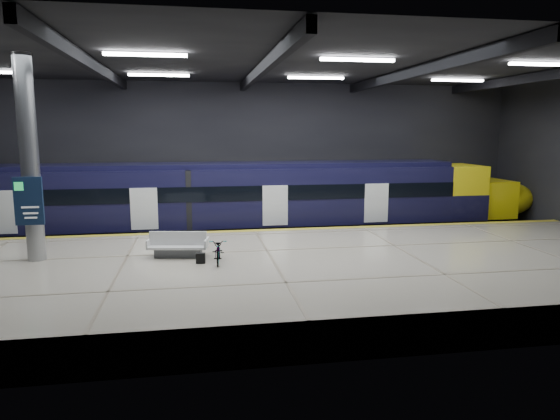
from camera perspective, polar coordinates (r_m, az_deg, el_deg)
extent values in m
plane|color=black|center=(19.81, -1.90, -7.05)|extent=(30.00, 30.00, 0.00)
cube|color=black|center=(27.02, -4.23, 5.88)|extent=(30.00, 0.10, 8.00)
cube|color=black|center=(11.25, 3.45, 1.37)|extent=(30.00, 0.10, 8.00)
cube|color=black|center=(19.19, -2.03, 16.56)|extent=(30.00, 16.00, 0.10)
cube|color=black|center=(19.31, -20.64, 15.20)|extent=(0.25, 16.00, 0.40)
cube|color=black|center=(19.16, -2.03, 15.82)|extent=(0.25, 16.00, 0.40)
cube|color=black|center=(20.81, 15.18, 14.98)|extent=(0.25, 16.00, 0.40)
cube|color=black|center=(23.91, 28.74, 13.39)|extent=(0.25, 16.00, 0.40)
cube|color=white|center=(17.09, -15.10, 16.78)|extent=(2.60, 0.18, 0.10)
cube|color=white|center=(17.90, 8.85, 16.61)|extent=(2.60, 0.18, 0.10)
cube|color=white|center=(21.13, 27.80, 14.53)|extent=(2.60, 0.18, 0.10)
cube|color=white|center=(23.03, -13.66, 14.77)|extent=(2.60, 0.18, 0.10)
cube|color=white|center=(23.64, 4.12, 14.84)|extent=(2.60, 0.18, 0.10)
cube|color=white|center=(26.17, 19.65, 13.79)|extent=(2.60, 0.18, 0.10)
cube|color=#BCB39F|center=(17.28, -0.79, -7.57)|extent=(30.00, 11.00, 1.10)
cube|color=gold|center=(22.20, -2.86, -2.35)|extent=(30.00, 0.40, 0.01)
cube|color=gray|center=(24.39, -3.41, -3.77)|extent=(30.00, 0.08, 0.16)
cube|color=gray|center=(25.78, -3.75, -3.07)|extent=(30.00, 0.08, 0.16)
cube|color=black|center=(24.87, -7.92, -2.48)|extent=(24.00, 2.58, 0.80)
cube|color=black|center=(24.58, -8.01, 1.57)|extent=(24.00, 2.80, 2.75)
cube|color=black|center=(24.43, -8.08, 5.05)|extent=(24.00, 2.30, 0.24)
cube|color=black|center=(23.14, -7.92, 1.80)|extent=(24.00, 0.04, 0.70)
cube|color=white|center=(23.49, -0.56, 0.52)|extent=(1.20, 0.05, 1.90)
cube|color=yellow|center=(28.10, 19.55, 2.07)|extent=(2.00, 2.80, 2.75)
ellipsoid|color=yellow|center=(29.50, 23.93, 1.20)|extent=(3.60, 2.52, 1.90)
cube|color=black|center=(28.23, 20.11, 2.43)|extent=(1.60, 2.38, 0.80)
cube|color=#595B60|center=(17.97, -11.52, -4.79)|extent=(1.67, 0.77, 0.30)
cube|color=silver|center=(17.92, -11.54, -4.07)|extent=(2.12, 1.18, 0.08)
cube|color=silver|center=(17.85, -11.57, -3.20)|extent=(1.99, 0.42, 0.50)
cube|color=silver|center=(18.12, -14.67, -3.65)|extent=(0.20, 0.85, 0.30)
cube|color=silver|center=(17.71, -8.36, -3.74)|extent=(0.20, 0.85, 0.30)
imported|color=#99999E|center=(16.93, -7.04, -4.59)|extent=(0.67, 1.64, 0.84)
cube|color=black|center=(16.97, -9.06, -5.46)|extent=(0.32, 0.22, 0.35)
cylinder|color=#9EA0A5|center=(18.71, -26.71, 5.20)|extent=(0.60, 0.60, 6.90)
cube|color=#10203C|center=(18.43, -26.79, 0.92)|extent=(0.90, 0.12, 1.60)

